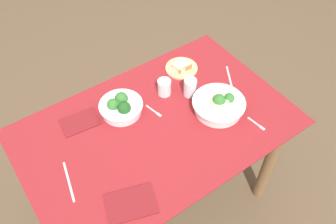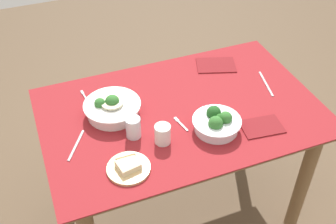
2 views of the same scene
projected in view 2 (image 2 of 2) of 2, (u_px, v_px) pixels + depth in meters
name	position (u px, v px, depth m)	size (l,w,h in m)	color
ground_plane	(179.00, 208.00, 2.45)	(6.00, 6.00, 0.00)	brown
dining_table	(181.00, 131.00, 2.04)	(1.30, 0.84, 0.76)	maroon
broccoli_bowl_far	(217.00, 123.00, 1.83)	(0.22, 0.22, 0.10)	white
broccoli_bowl_near	(112.00, 108.00, 1.91)	(0.26, 0.26, 0.11)	white
bread_side_plate	(128.00, 167.00, 1.67)	(0.18, 0.18, 0.04)	#D6B27A
water_glass_center	(163.00, 134.00, 1.77)	(0.07, 0.07, 0.09)	silver
water_glass_side	(133.00, 127.00, 1.79)	(0.07, 0.07, 0.10)	silver
fork_by_far_bowl	(84.00, 96.00, 2.03)	(0.02, 0.10, 0.00)	#B7B7BC
fork_by_near_bowl	(180.00, 124.00, 1.88)	(0.03, 0.10, 0.00)	#B7B7BC
table_knife_left	(266.00, 84.00, 2.11)	(0.21, 0.01, 0.00)	#B7B7BC
table_knife_right	(76.00, 145.00, 1.78)	(0.19, 0.01, 0.00)	#B7B7BC
napkin_folded_upper	(216.00, 65.00, 2.23)	(0.20, 0.14, 0.01)	maroon
napkin_folded_lower	(262.00, 127.00, 1.87)	(0.18, 0.12, 0.01)	maroon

